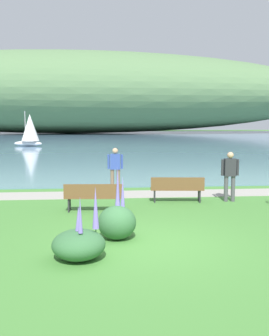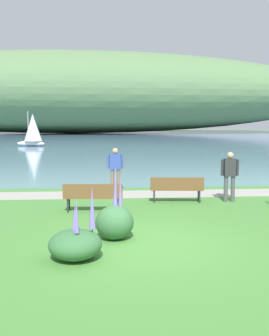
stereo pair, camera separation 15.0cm
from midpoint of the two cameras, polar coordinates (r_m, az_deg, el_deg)
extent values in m
plane|color=#478438|center=(9.28, 1.38, -10.66)|extent=(200.00, 200.00, 0.00)
cube|color=#5B7F9E|center=(56.41, -3.90, 4.04)|extent=(180.00, 80.00, 0.04)
ellipsoid|color=#567A4C|center=(83.92, -9.31, 10.54)|extent=(111.95, 28.00, 16.48)
cube|color=#A39E93|center=(15.12, -1.12, -3.75)|extent=(60.00, 1.50, 0.01)
cube|color=brown|center=(12.36, -6.11, -4.09)|extent=(1.83, 0.59, 0.05)
cube|color=brown|center=(12.12, -6.20, -3.24)|extent=(1.80, 0.15, 0.40)
cylinder|color=#2D2D33|center=(12.66, -9.50, -4.93)|extent=(0.05, 0.05, 0.45)
cylinder|color=#2D2D33|center=(12.53, -2.53, -4.96)|extent=(0.05, 0.05, 0.45)
cylinder|color=#2D2D33|center=(12.33, -9.72, -5.25)|extent=(0.05, 0.05, 0.45)
cylinder|color=#2D2D33|center=(12.20, -2.56, -5.29)|extent=(0.05, 0.05, 0.45)
cube|color=brown|center=(13.75, 5.76, -2.97)|extent=(1.84, 0.65, 0.05)
cube|color=brown|center=(13.51, 5.84, -2.18)|extent=(1.80, 0.22, 0.40)
cylinder|color=#2D2D33|center=(13.91, 2.54, -3.77)|extent=(0.05, 0.05, 0.45)
cylinder|color=#2D2D33|center=(14.05, 8.80, -3.75)|extent=(0.05, 0.05, 0.45)
cylinder|color=#2D2D33|center=(13.58, 2.58, -4.03)|extent=(0.05, 0.05, 0.45)
cylinder|color=#2D2D33|center=(13.72, 9.00, -4.00)|extent=(0.05, 0.05, 0.45)
cylinder|color=#72604C|center=(15.66, -3.46, -1.78)|extent=(0.14, 0.14, 0.88)
cylinder|color=#72604C|center=(15.65, -2.58, -1.78)|extent=(0.14, 0.14, 0.88)
cube|color=#334CA5|center=(15.56, -3.04, 0.91)|extent=(0.40, 0.25, 0.60)
sphere|color=tan|center=(15.52, -3.05, 2.46)|extent=(0.22, 0.22, 0.22)
cylinder|color=#334CA5|center=(15.58, -3.99, 0.91)|extent=(0.09, 0.09, 0.56)
cylinder|color=#334CA5|center=(15.55, -2.08, 0.92)|extent=(0.09, 0.09, 0.56)
cylinder|color=#4C4C51|center=(14.10, 12.59, -2.90)|extent=(0.14, 0.14, 0.88)
cylinder|color=#4C4C51|center=(14.16, 13.54, -2.89)|extent=(0.14, 0.14, 0.88)
cube|color=#2D2D33|center=(14.03, 13.15, 0.09)|extent=(0.40, 0.25, 0.60)
sphere|color=tan|center=(13.98, 13.20, 1.80)|extent=(0.22, 0.22, 0.22)
cylinder|color=#2D2D33|center=(13.97, 12.11, 0.09)|extent=(0.09, 0.09, 0.56)
cylinder|color=#2D2D33|center=(14.09, 14.18, 0.09)|extent=(0.09, 0.09, 0.56)
ellipsoid|color=#386B3D|center=(9.50, -2.97, -7.76)|extent=(0.91, 0.91, 0.79)
cylinder|color=#386B3D|center=(9.64, -2.84, -5.71)|extent=(0.02, 0.02, 0.12)
cone|color=#7A6BC6|center=(9.54, -2.86, -2.61)|extent=(0.11, 0.11, 0.94)
cylinder|color=#386B3D|center=(9.52, -2.87, -5.88)|extent=(0.02, 0.02, 0.12)
cone|color=#7A6BC6|center=(9.45, -2.88, -3.91)|extent=(0.13, 0.13, 0.55)
cylinder|color=#386B3D|center=(9.50, -2.13, -5.90)|extent=(0.02, 0.02, 0.12)
cone|color=#7A6BC6|center=(9.42, -2.15, -3.35)|extent=(0.10, 0.10, 0.74)
ellipsoid|color=#386B3D|center=(8.27, -8.47, -10.74)|extent=(1.08, 1.08, 0.60)
cylinder|color=#386B3D|center=(8.16, -8.47, -9.21)|extent=(0.02, 0.02, 0.12)
cone|color=#8470D1|center=(8.08, -8.51, -7.11)|extent=(0.13, 0.13, 0.49)
cylinder|color=#386B3D|center=(7.99, -8.22, -9.56)|extent=(0.02, 0.02, 0.12)
cone|color=#8470D1|center=(7.88, -8.27, -6.61)|extent=(0.09, 0.09, 0.73)
cylinder|color=#386B3D|center=(8.27, -6.05, -8.96)|extent=(0.02, 0.02, 0.12)
cone|color=#8470D1|center=(8.14, -6.09, -5.63)|extent=(0.14, 0.14, 0.86)
ellipsoid|color=white|center=(43.65, -15.03, 3.38)|extent=(3.24, 1.71, 0.55)
cylinder|color=#B2B2B2|center=(43.69, -15.39, 5.78)|extent=(0.08, 0.08, 3.12)
cone|color=white|center=(43.46, -14.75, 5.59)|extent=(2.29, 2.29, 2.81)
camera|label=1|loc=(0.07, -90.29, -0.03)|focal=42.82mm
camera|label=2|loc=(0.07, 89.71, 0.03)|focal=42.82mm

